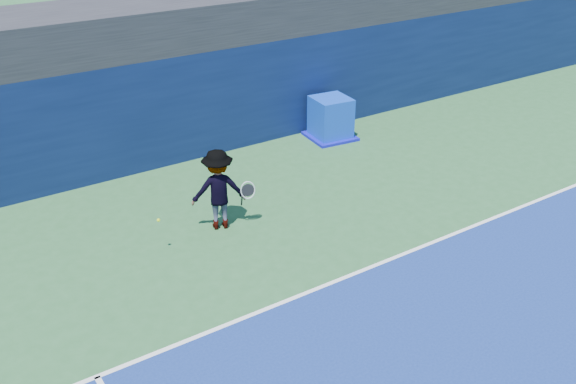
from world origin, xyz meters
name	(u,v)px	position (x,y,z in m)	size (l,w,h in m)	color
ground	(449,366)	(0.00, 0.00, 0.00)	(80.00, 80.00, 0.00)	#295C31
baseline	(340,280)	(0.00, 3.00, 0.01)	(24.00, 0.10, 0.01)	white
stadium_band	(156,23)	(0.00, 11.50, 3.60)	(36.00, 3.00, 1.20)	black
back_wall_assembly	(177,106)	(0.00, 10.50, 1.50)	(36.00, 1.03, 3.00)	#0B173D
equipment_cart	(331,120)	(4.40, 9.20, 0.58)	(1.46, 1.46, 1.27)	#0D37C0
tennis_player	(218,189)	(-0.99, 6.24, 0.96)	(1.47, 1.09, 1.91)	white
tennis_ball	(158,220)	(-2.58, 5.94, 0.80)	(0.07, 0.07, 0.07)	#CFE419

